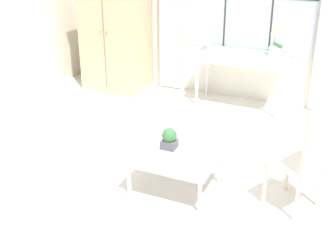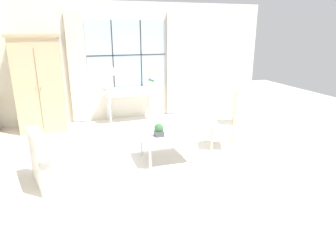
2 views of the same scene
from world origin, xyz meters
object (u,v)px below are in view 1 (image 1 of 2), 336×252
object	(u,v)px
armoire	(115,24)
pillar_candle	(203,159)
coffee_table	(175,158)
console_table	(242,59)
armchair_upholstered	(31,144)
table_lamp	(210,20)
potted_plant_small	(169,138)
side_chair_wooden	(306,153)
potted_orchid	(275,44)

from	to	relation	value
armoire	pillar_candle	size ratio (longest dim) A/B	17.10
coffee_table	pillar_candle	xyz separation A→B (m)	(0.32, -0.07, 0.09)
console_table	armchair_upholstered	bearing A→B (deg)	-121.41
console_table	table_lamp	size ratio (longest dim) A/B	2.19
coffee_table	potted_plant_small	xyz separation A→B (m)	(-0.11, 0.10, 0.16)
potted_plant_small	armoire	bearing A→B (deg)	130.46
side_chair_wooden	potted_plant_small	size ratio (longest dim) A/B	4.98
console_table	pillar_candle	world-z (taller)	console_table
side_chair_wooden	coffee_table	bearing A→B (deg)	-172.69
armoire	console_table	bearing A→B (deg)	1.75
armchair_upholstered	pillar_candle	distance (m)	2.06
armoire	coffee_table	bearing A→B (deg)	-49.15
armoire	pillar_candle	world-z (taller)	armoire
potted_orchid	table_lamp	bearing A→B (deg)	-172.77
armoire	coffee_table	world-z (taller)	armoire
potted_orchid	coffee_table	xyz separation A→B (m)	(-0.38, -2.56, -0.62)
potted_orchid	coffee_table	bearing A→B (deg)	-98.53
potted_plant_small	pillar_candle	bearing A→B (deg)	-21.34
console_table	armchair_upholstered	world-z (taller)	console_table
armoire	armchair_upholstered	distance (m)	2.80
armchair_upholstered	side_chair_wooden	world-z (taller)	side_chair_wooden
table_lamp	potted_orchid	distance (m)	0.96
potted_orchid	pillar_candle	world-z (taller)	potted_orchid
coffee_table	armoire	bearing A→B (deg)	130.85
table_lamp	armchair_upholstered	bearing A→B (deg)	-114.07
pillar_candle	coffee_table	bearing A→B (deg)	167.64
console_table	armchair_upholstered	xyz separation A→B (m)	(-1.66, -2.72, -0.45)
potted_orchid	pillar_candle	xyz separation A→B (m)	(-0.06, -2.63, -0.52)
table_lamp	armchair_upholstered	distance (m)	3.07
coffee_table	pillar_candle	distance (m)	0.35
table_lamp	armoire	bearing A→B (deg)	179.85
table_lamp	potted_plant_small	bearing A→B (deg)	-79.89
potted_orchid	side_chair_wooden	size ratio (longest dim) A/B	0.42
console_table	table_lamp	xyz separation A→B (m)	(-0.48, -0.07, 0.54)
table_lamp	potted_plant_small	world-z (taller)	table_lamp
table_lamp	coffee_table	bearing A→B (deg)	-77.71
coffee_table	table_lamp	bearing A→B (deg)	102.29
potted_orchid	armchair_upholstered	xyz separation A→B (m)	(-2.10, -2.77, -0.72)
table_lamp	side_chair_wooden	distance (m)	2.97
console_table	table_lamp	world-z (taller)	table_lamp
armoire	side_chair_wooden	bearing A→B (deg)	-34.09
side_chair_wooden	armchair_upholstered	bearing A→B (deg)	-173.00
side_chair_wooden	pillar_candle	distance (m)	0.98
armoire	side_chair_wooden	distance (m)	4.10
coffee_table	console_table	bearing A→B (deg)	91.31
console_table	potted_plant_small	world-z (taller)	console_table
armoire	potted_plant_small	distance (m)	3.13
armoire	potted_plant_small	world-z (taller)	armoire
armoire	potted_orchid	size ratio (longest dim) A/B	4.42
coffee_table	potted_plant_small	distance (m)	0.22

